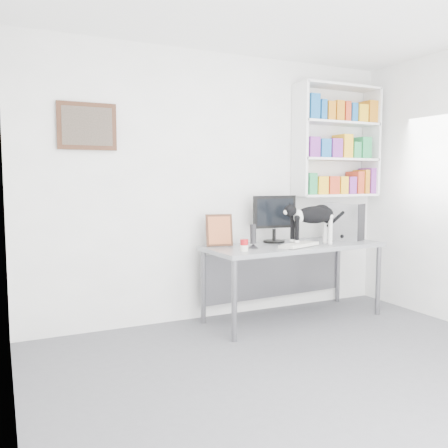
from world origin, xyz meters
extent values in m
cube|color=#59595E|center=(0.00, 0.00, 0.01)|extent=(4.00, 4.00, 0.01)
cube|color=white|center=(0.00, 2.00, 1.35)|extent=(4.00, 0.01, 2.70)
cube|color=white|center=(-2.00, 0.00, 1.35)|extent=(0.01, 4.00, 2.70)
cube|color=white|center=(1.40, 1.85, 1.85)|extent=(1.03, 0.28, 1.24)
cube|color=#412314|center=(-1.30, 1.97, 1.90)|extent=(0.52, 0.04, 0.42)
cube|color=gray|center=(0.65, 1.56, 0.39)|extent=(1.89, 0.82, 0.77)
cube|color=black|center=(0.53, 1.76, 1.02)|extent=(0.49, 0.28, 0.50)
cube|color=beige|center=(0.59, 1.39, 0.79)|extent=(0.48, 0.32, 0.03)
cube|color=silver|center=(1.33, 1.63, 0.97)|extent=(0.33, 0.44, 0.40)
cylinder|color=black|center=(0.14, 1.50, 0.89)|extent=(0.13, 0.13, 0.24)
cube|color=#412314|center=(-0.10, 1.76, 0.93)|extent=(0.28, 0.16, 0.33)
cylinder|color=#AE0E15|center=(-0.03, 1.36, 0.83)|extent=(0.09, 0.09, 0.11)
camera|label=1|loc=(-2.04, -2.44, 1.43)|focal=38.00mm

